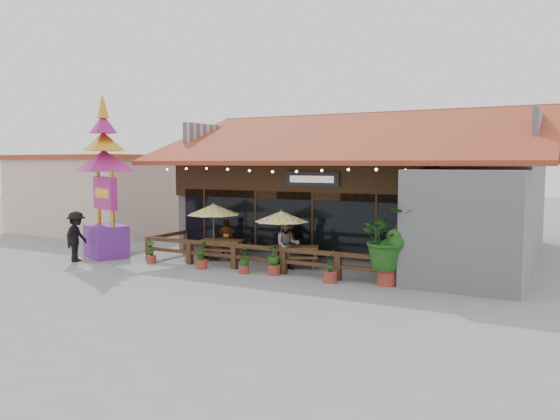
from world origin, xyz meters
The scene contains 19 objects.
ground centered at (0.00, 0.00, 0.00)m, with size 100.00×100.00×0.00m, color gray.
restaurant_building centered at (0.26, 6.61, 2.21)m, with size 15.50×14.73×6.09m.
patio_railing centered at (-2.25, -0.27, 0.61)m, with size 10.00×2.60×0.92m.
neighbor_building centered at (-15.00, 6.00, 2.14)m, with size 8.40×8.40×4.22m.
umbrella_left centered at (-4.19, 0.64, 1.98)m, with size 2.34×2.34×2.27m.
umbrella_right centered at (-1.16, 0.60, 1.85)m, with size 2.63×2.63×2.13m.
picnic_table_left centered at (-4.02, 0.96, 0.52)m, with size 1.89×1.73×0.78m.
picnic_table_right centered at (-0.70, 0.88, 0.52)m, with size 2.00×1.89×0.77m.
thai_sign_tower centered at (-8.43, -0.85, 3.72)m, with size 3.44×3.44×7.04m.
tropical_plant centered at (3.14, -0.42, 1.42)m, with size 2.37×2.32×2.48m.
diner_a centered at (-4.06, 1.32, 0.77)m, with size 0.56×0.37×1.54m, color #392612.
diner_b centered at (-0.75, 0.27, 0.90)m, with size 0.88×0.68×1.81m, color #392612.
diner_c centered at (-1.32, 1.28, 0.84)m, with size 0.98×0.41×1.68m, color #392612.
pedestrian centered at (-8.67, -2.15, 0.98)m, with size 1.26×0.73×1.95m, color black.
planter_a centered at (-5.91, -1.04, 0.37)m, with size 0.38×0.36×0.89m.
planter_b centered at (-3.56, -1.03, 0.45)m, with size 0.45×0.47×1.00m.
planter_c centered at (-1.76, -1.04, 0.49)m, with size 0.64×0.59×0.87m.
planter_d centered at (-0.74, -0.76, 0.51)m, with size 0.55×0.55×1.06m.
planter_e centered at (1.42, -0.97, 0.45)m, with size 0.44×0.44×1.08m.
Camera 1 is at (8.08, -16.82, 3.81)m, focal length 35.00 mm.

